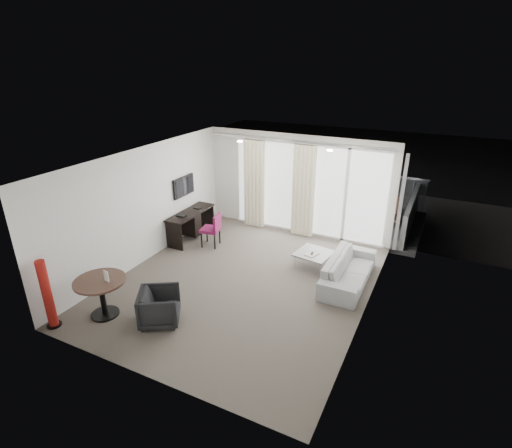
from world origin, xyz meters
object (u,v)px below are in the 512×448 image
at_px(red_lamp, 47,294).
at_px(rattan_chair_b, 390,212).
at_px(desk, 191,225).
at_px(sofa, 349,270).
at_px(desk_chair, 210,230).
at_px(rattan_chair_a, 355,211).
at_px(coffee_table, 314,259).
at_px(round_table, 102,298).
at_px(tub_armchair, 160,307).

relative_size(red_lamp, rattan_chair_b, 1.61).
height_order(desk, sofa, desk).
xyz_separation_m(desk, desk_chair, (0.68, -0.16, 0.06)).
xyz_separation_m(desk_chair, rattan_chair_a, (2.89, 2.89, 0.00)).
relative_size(desk_chair, sofa, 0.43).
bearing_deg(rattan_chair_a, coffee_table, -99.26).
distance_m(round_table, red_lamp, 0.90).
xyz_separation_m(desk_chair, red_lamp, (-0.76, -3.96, 0.22)).
bearing_deg(rattan_chair_a, rattan_chair_b, 21.40).
height_order(desk, desk_chair, desk_chair).
relative_size(red_lamp, rattan_chair_a, 1.51).
distance_m(tub_armchair, rattan_chair_b, 6.98).
bearing_deg(tub_armchair, round_table, 73.43).
relative_size(tub_armchair, rattan_chair_b, 0.87).
bearing_deg(tub_armchair, red_lamp, 87.98).
distance_m(red_lamp, rattan_chair_a, 7.77).
height_order(desk_chair, red_lamp, red_lamp).
distance_m(desk_chair, red_lamp, 4.04).
height_order(desk, red_lamp, red_lamp).
xyz_separation_m(desk_chair, sofa, (3.52, -0.23, -0.13)).
xyz_separation_m(red_lamp, tub_armchair, (1.62, 0.92, -0.33)).
bearing_deg(sofa, desk_chair, 86.25).
distance_m(tub_armchair, coffee_table, 3.63).
xyz_separation_m(round_table, rattan_chair_a, (3.08, 6.22, 0.06)).
bearing_deg(tub_armchair, rattan_chair_b, -56.19).
relative_size(desk, rattan_chair_a, 1.82).
bearing_deg(desk, tub_armchair, -64.14).
bearing_deg(desk_chair, tub_armchair, -84.49).
bearing_deg(desk, sofa, -5.27).
height_order(round_table, coffee_table, round_table).
bearing_deg(rattan_chair_a, desk, -146.71).
relative_size(desk, rattan_chair_b, 1.94).
height_order(desk, coffee_table, desk).
height_order(red_lamp, sofa, red_lamp).
height_order(round_table, tub_armchair, round_table).
xyz_separation_m(round_table, coffee_table, (2.84, 3.45, -0.20)).
bearing_deg(sofa, red_lamp, 131.12).
height_order(round_table, rattan_chair_a, rattan_chair_a).
height_order(desk_chair, sofa, desk_chair).
bearing_deg(rattan_chair_a, desk_chair, -139.11).
bearing_deg(rattan_chair_a, sofa, -82.78).
bearing_deg(rattan_chair_b, rattan_chair_a, -163.05).
relative_size(desk, tub_armchair, 2.22).
distance_m(desk, round_table, 3.52).
height_order(tub_armchair, coffee_table, tub_armchair).
height_order(red_lamp, tub_armchair, red_lamp).
height_order(desk_chair, coffee_table, desk_chair).
height_order(tub_armchair, sofa, tub_armchair).
height_order(desk_chair, round_table, desk_chair).
distance_m(round_table, sofa, 4.83).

